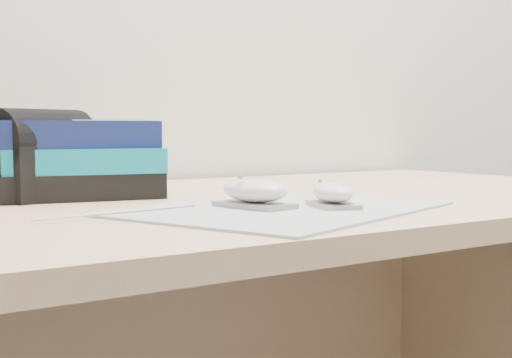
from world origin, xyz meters
TOP-DOWN VIEW (x-y plane):
  - desk at (0.00, 1.64)m, footprint 1.60×0.80m
  - mousepad at (-0.03, 1.40)m, footprint 0.49×0.44m
  - mouse_rear at (-0.06, 1.42)m, footprint 0.08×0.11m
  - mouse_front at (0.04, 1.37)m, footprint 0.08×0.10m
  - usb_cable at (-0.23, 1.46)m, footprint 0.23×0.04m
  - book_stack at (-0.18, 1.73)m, footprint 0.28×0.24m
  - pouch at (-0.25, 1.72)m, footprint 0.17×0.14m

SIDE VIEW (x-z plane):
  - desk at x=0.00m, z-range 0.13..0.86m
  - mousepad at x=-0.03m, z-range 0.73..0.73m
  - usb_cable at x=-0.23m, z-range 0.73..0.74m
  - mouse_front at x=0.04m, z-range 0.73..0.77m
  - mouse_rear at x=-0.06m, z-range 0.73..0.77m
  - book_stack at x=-0.18m, z-range 0.73..0.85m
  - pouch at x=-0.25m, z-range 0.73..0.86m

